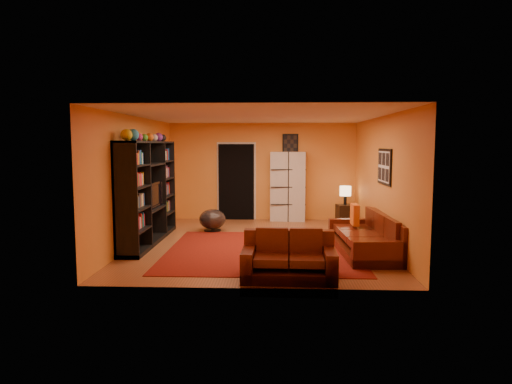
{
  "coord_description": "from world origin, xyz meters",
  "views": [
    {
      "loc": [
        0.34,
        -9.28,
        2.04
      ],
      "look_at": [
        -0.05,
        0.1,
        1.05
      ],
      "focal_mm": 32.0,
      "sensor_mm": 36.0,
      "label": 1
    }
  ],
  "objects_px": {
    "entertainment_unit": "(148,192)",
    "table_lamp": "(345,192)",
    "sofa": "(370,238)",
    "storage_cabinet": "(288,186)",
    "loveseat": "(289,259)",
    "tv": "(151,195)",
    "bowl_chair": "(212,219)",
    "coffee_table": "(285,237)",
    "side_table": "(345,214)"
  },
  "relations": [
    {
      "from": "sofa",
      "to": "storage_cabinet",
      "type": "relative_size",
      "value": 1.35
    },
    {
      "from": "loveseat",
      "to": "coffee_table",
      "type": "distance_m",
      "value": 1.08
    },
    {
      "from": "tv",
      "to": "side_table",
      "type": "height_order",
      "value": "tv"
    },
    {
      "from": "tv",
      "to": "storage_cabinet",
      "type": "distance_m",
      "value": 4.03
    },
    {
      "from": "sofa",
      "to": "bowl_chair",
      "type": "height_order",
      "value": "sofa"
    },
    {
      "from": "coffee_table",
      "to": "side_table",
      "type": "distance_m",
      "value": 4.03
    },
    {
      "from": "sofa",
      "to": "loveseat",
      "type": "height_order",
      "value": "same"
    },
    {
      "from": "tv",
      "to": "coffee_table",
      "type": "height_order",
      "value": "tv"
    },
    {
      "from": "coffee_table",
      "to": "side_table",
      "type": "xyz_separation_m",
      "value": [
        1.62,
        3.69,
        -0.15
      ]
    },
    {
      "from": "loveseat",
      "to": "coffee_table",
      "type": "height_order",
      "value": "loveseat"
    },
    {
      "from": "tv",
      "to": "sofa",
      "type": "height_order",
      "value": "tv"
    },
    {
      "from": "tv",
      "to": "loveseat",
      "type": "relative_size",
      "value": 0.65
    },
    {
      "from": "loveseat",
      "to": "table_lamp",
      "type": "bearing_deg",
      "value": -16.65
    },
    {
      "from": "bowl_chair",
      "to": "side_table",
      "type": "distance_m",
      "value": 3.44
    },
    {
      "from": "entertainment_unit",
      "to": "coffee_table",
      "type": "bearing_deg",
      "value": -25.8
    },
    {
      "from": "sofa",
      "to": "loveseat",
      "type": "distance_m",
      "value": 2.3
    },
    {
      "from": "storage_cabinet",
      "to": "coffee_table",
      "type": "bearing_deg",
      "value": -87.36
    },
    {
      "from": "tv",
      "to": "storage_cabinet",
      "type": "height_order",
      "value": "storage_cabinet"
    },
    {
      "from": "tv",
      "to": "coffee_table",
      "type": "bearing_deg",
      "value": -116.48
    },
    {
      "from": "bowl_chair",
      "to": "storage_cabinet",
      "type": "bearing_deg",
      "value": 40.74
    },
    {
      "from": "entertainment_unit",
      "to": "tv",
      "type": "relative_size",
      "value": 3.24
    },
    {
      "from": "entertainment_unit",
      "to": "loveseat",
      "type": "height_order",
      "value": "entertainment_unit"
    },
    {
      "from": "coffee_table",
      "to": "tv",
      "type": "bearing_deg",
      "value": 153.52
    },
    {
      "from": "tv",
      "to": "bowl_chair",
      "type": "xyz_separation_m",
      "value": [
        1.11,
        1.22,
        -0.71
      ]
    },
    {
      "from": "bowl_chair",
      "to": "side_table",
      "type": "xyz_separation_m",
      "value": [
        3.26,
        1.1,
        -0.03
      ]
    },
    {
      "from": "entertainment_unit",
      "to": "tv",
      "type": "distance_m",
      "value": 0.08
    },
    {
      "from": "storage_cabinet",
      "to": "side_table",
      "type": "height_order",
      "value": "storage_cabinet"
    },
    {
      "from": "storage_cabinet",
      "to": "bowl_chair",
      "type": "distance_m",
      "value": 2.48
    },
    {
      "from": "loveseat",
      "to": "side_table",
      "type": "height_order",
      "value": "loveseat"
    },
    {
      "from": "tv",
      "to": "storage_cabinet",
      "type": "xyz_separation_m",
      "value": [
        2.92,
        2.78,
        -0.07
      ]
    },
    {
      "from": "storage_cabinet",
      "to": "tv",
      "type": "bearing_deg",
      "value": -131.31
    },
    {
      "from": "tv",
      "to": "coffee_table",
      "type": "relative_size",
      "value": 1.05
    },
    {
      "from": "entertainment_unit",
      "to": "bowl_chair",
      "type": "height_order",
      "value": "entertainment_unit"
    },
    {
      "from": "entertainment_unit",
      "to": "side_table",
      "type": "relative_size",
      "value": 6.0
    },
    {
      "from": "tv",
      "to": "storage_cabinet",
      "type": "bearing_deg",
      "value": -46.36
    },
    {
      "from": "sofa",
      "to": "loveseat",
      "type": "bearing_deg",
      "value": -136.36
    },
    {
      "from": "tv",
      "to": "bowl_chair",
      "type": "relative_size",
      "value": 1.48
    },
    {
      "from": "entertainment_unit",
      "to": "loveseat",
      "type": "xyz_separation_m",
      "value": [
        2.84,
        -2.42,
        -0.76
      ]
    },
    {
      "from": "tv",
      "to": "storage_cabinet",
      "type": "relative_size",
      "value": 0.51
    },
    {
      "from": "side_table",
      "to": "table_lamp",
      "type": "height_order",
      "value": "table_lamp"
    },
    {
      "from": "table_lamp",
      "to": "storage_cabinet",
      "type": "bearing_deg",
      "value": 162.14
    },
    {
      "from": "loveseat",
      "to": "bowl_chair",
      "type": "distance_m",
      "value": 4.03
    },
    {
      "from": "entertainment_unit",
      "to": "bowl_chair",
      "type": "relative_size",
      "value": 4.78
    },
    {
      "from": "storage_cabinet",
      "to": "side_table",
      "type": "xyz_separation_m",
      "value": [
        1.44,
        -0.47,
        -0.67
      ]
    },
    {
      "from": "loveseat",
      "to": "storage_cabinet",
      "type": "height_order",
      "value": "storage_cabinet"
    },
    {
      "from": "entertainment_unit",
      "to": "coffee_table",
      "type": "distance_m",
      "value": 3.17
    },
    {
      "from": "entertainment_unit",
      "to": "table_lamp",
      "type": "bearing_deg",
      "value": 27.88
    },
    {
      "from": "loveseat",
      "to": "tv",
      "type": "bearing_deg",
      "value": 50.52
    },
    {
      "from": "coffee_table",
      "to": "bowl_chair",
      "type": "relative_size",
      "value": 1.41
    },
    {
      "from": "loveseat",
      "to": "sofa",
      "type": "bearing_deg",
      "value": -41.79
    }
  ]
}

